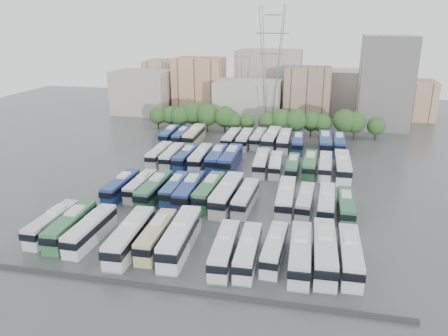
% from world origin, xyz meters
% --- Properties ---
extents(ground, '(220.00, 220.00, 0.00)m').
position_xyz_m(ground, '(0.00, 0.00, 0.00)').
color(ground, '#424447').
rests_on(ground, ground).
extents(parapet, '(56.00, 0.50, 0.50)m').
position_xyz_m(parapet, '(0.00, -33.00, 0.25)').
color(parapet, '#2D2D30').
rests_on(parapet, ground).
extents(tree_line, '(65.19, 7.72, 7.98)m').
position_xyz_m(tree_line, '(0.06, 42.12, 4.31)').
color(tree_line, black).
rests_on(tree_line, ground).
extents(city_buildings, '(102.00, 35.00, 20.00)m').
position_xyz_m(city_buildings, '(-7.46, 71.86, 7.87)').
color(city_buildings, '#9E998E').
rests_on(city_buildings, ground).
extents(apartment_tower, '(14.00, 14.00, 26.00)m').
position_xyz_m(apartment_tower, '(34.00, 58.00, 13.00)').
color(apartment_tower, silver).
rests_on(apartment_tower, ground).
extents(electricity_pylon, '(9.00, 6.91, 33.83)m').
position_xyz_m(electricity_pylon, '(2.00, 50.00, 18.66)').
color(electricity_pylon, slate).
rests_on(electricity_pylon, ground).
extents(bus_r0_s0, '(2.72, 11.54, 3.61)m').
position_xyz_m(bus_r0_s0, '(-21.56, -22.99, 1.77)').
color(bus_r0_s0, silver).
rests_on(bus_r0_s0, ground).
extents(bus_r0_s1, '(3.19, 12.30, 3.83)m').
position_xyz_m(bus_r0_s1, '(-18.32, -23.35, 1.88)').
color(bus_r0_s1, '#2F6E40').
rests_on(bus_r0_s1, ground).
extents(bus_r0_s2, '(2.69, 11.96, 3.75)m').
position_xyz_m(bus_r0_s2, '(-14.90, -23.81, 1.84)').
color(bus_r0_s2, silver).
rests_on(bus_r0_s2, ground).
extents(bus_r0_s4, '(3.49, 13.40, 4.17)m').
position_xyz_m(bus_r0_s4, '(-8.32, -24.82, 2.05)').
color(bus_r0_s4, silver).
rests_on(bus_r0_s4, ground).
extents(bus_r0_s5, '(2.92, 11.93, 3.72)m').
position_xyz_m(bus_r0_s5, '(-5.02, -23.34, 1.83)').
color(bus_r0_s5, '#C2B685').
rests_on(bus_r0_s5, ground).
extents(bus_r0_s6, '(3.57, 13.79, 4.29)m').
position_xyz_m(bus_r0_s6, '(-1.45, -23.60, 2.11)').
color(bus_r0_s6, silver).
rests_on(bus_r0_s6, ground).
extents(bus_r0_s8, '(3.20, 11.98, 3.72)m').
position_xyz_m(bus_r0_s8, '(5.14, -25.05, 1.83)').
color(bus_r0_s8, silver).
rests_on(bus_r0_s8, ground).
extents(bus_r0_s9, '(2.84, 11.58, 3.61)m').
position_xyz_m(bus_r0_s9, '(8.24, -24.82, 1.77)').
color(bus_r0_s9, silver).
rests_on(bus_r0_s9, ground).
extents(bus_r0_s10, '(2.81, 11.04, 3.44)m').
position_xyz_m(bus_r0_s10, '(11.53, -23.14, 1.69)').
color(bus_r0_s10, silver).
rests_on(bus_r0_s10, ground).
extents(bus_r0_s11, '(3.02, 12.53, 3.91)m').
position_xyz_m(bus_r0_s11, '(14.96, -24.10, 1.92)').
color(bus_r0_s11, silver).
rests_on(bus_r0_s11, ground).
extents(bus_r0_s12, '(3.29, 13.34, 4.16)m').
position_xyz_m(bus_r0_s12, '(18.02, -23.20, 2.04)').
color(bus_r0_s12, silver).
rests_on(bus_r0_s12, ground).
extents(bus_r0_s13, '(2.84, 12.24, 3.83)m').
position_xyz_m(bus_r0_s13, '(21.23, -23.17, 1.88)').
color(bus_r0_s13, silver).
rests_on(bus_r0_s13, ground).
extents(bus_r1_s1, '(2.76, 11.53, 3.60)m').
position_xyz_m(bus_r1_s1, '(-18.08, -6.91, 1.77)').
color(bus_r1_s1, navy).
rests_on(bus_r1_s1, ground).
extents(bus_r1_s2, '(2.44, 10.94, 3.43)m').
position_xyz_m(bus_r1_s2, '(-14.83, -5.65, 1.68)').
color(bus_r1_s2, silver).
rests_on(bus_r1_s2, ground).
extents(bus_r1_s3, '(2.96, 12.36, 3.86)m').
position_xyz_m(bus_r1_s3, '(-11.51, -7.30, 1.90)').
color(bus_r1_s3, '#2B6540').
rests_on(bus_r1_s3, ground).
extents(bus_r1_s4, '(2.65, 11.22, 3.51)m').
position_xyz_m(bus_r1_s4, '(-8.25, -5.78, 1.72)').
color(bus_r1_s4, navy).
rests_on(bus_r1_s4, ground).
extents(bus_r1_s5, '(3.03, 12.81, 4.00)m').
position_xyz_m(bus_r1_s5, '(-5.16, -6.70, 1.96)').
color(bus_r1_s5, navy).
rests_on(bus_r1_s5, ground).
extents(bus_r1_s6, '(3.24, 12.59, 3.92)m').
position_xyz_m(bus_r1_s6, '(-1.81, -6.00, 1.92)').
color(bus_r1_s6, '#2E6B3F').
rests_on(bus_r1_s6, ground).
extents(bus_r1_s7, '(3.52, 13.74, 4.28)m').
position_xyz_m(bus_r1_s7, '(1.59, -7.08, 2.10)').
color(bus_r1_s7, silver).
rests_on(bus_r1_s7, ground).
extents(bus_r1_s8, '(3.12, 11.79, 3.66)m').
position_xyz_m(bus_r1_s8, '(4.91, -7.25, 1.80)').
color(bus_r1_s8, silver).
rests_on(bus_r1_s8, ground).
extents(bus_r1_s10, '(2.99, 12.71, 3.97)m').
position_xyz_m(bus_r1_s10, '(11.57, -6.10, 1.95)').
color(bus_r1_s10, silver).
rests_on(bus_r1_s10, ground).
extents(bus_r1_s11, '(2.95, 11.23, 3.49)m').
position_xyz_m(bus_r1_s11, '(14.85, -6.44, 1.71)').
color(bus_r1_s11, silver).
rests_on(bus_r1_s11, ground).
extents(bus_r1_s12, '(2.97, 11.92, 3.72)m').
position_xyz_m(bus_r1_s12, '(18.29, -6.74, 1.82)').
color(bus_r1_s12, silver).
rests_on(bus_r1_s12, ground).
extents(bus_r1_s13, '(2.56, 11.17, 3.50)m').
position_xyz_m(bus_r1_s13, '(21.39, -7.09, 1.72)').
color(bus_r1_s13, '#2B6640').
rests_on(bus_r1_s13, ground).
extents(bus_r2_s1, '(2.61, 11.58, 3.63)m').
position_xyz_m(bus_r2_s1, '(-18.17, 13.08, 1.78)').
color(bus_r2_s1, silver).
rests_on(bus_r2_s1, ground).
extents(bus_r2_s2, '(2.82, 11.67, 3.64)m').
position_xyz_m(bus_r2_s2, '(-14.95, 12.51, 1.79)').
color(bus_r2_s2, silver).
rests_on(bus_r2_s2, ground).
extents(bus_r2_s3, '(2.99, 11.93, 3.72)m').
position_xyz_m(bus_r2_s3, '(-11.60, 12.09, 1.82)').
color(bus_r2_s3, navy).
rests_on(bus_r2_s3, ground).
extents(bus_r2_s4, '(2.90, 12.38, 3.87)m').
position_xyz_m(bus_r2_s4, '(-8.39, 12.33, 1.90)').
color(bus_r2_s4, silver).
rests_on(bus_r2_s4, ground).
extents(bus_r2_s5, '(3.05, 12.69, 3.96)m').
position_xyz_m(bus_r2_s5, '(-4.82, 12.57, 1.94)').
color(bus_r2_s5, navy).
rests_on(bus_r2_s5, ground).
extents(bus_r2_s6, '(2.99, 13.14, 4.11)m').
position_xyz_m(bus_r2_s6, '(-1.74, 12.36, 2.02)').
color(bus_r2_s6, navy).
rests_on(bus_r2_s6, ground).
extents(bus_r2_s8, '(3.14, 12.10, 3.77)m').
position_xyz_m(bus_r2_s8, '(4.92, 11.86, 1.85)').
color(bus_r2_s8, silver).
rests_on(bus_r2_s8, ground).
extents(bus_r2_s9, '(2.90, 11.08, 3.44)m').
position_xyz_m(bus_r2_s9, '(8.01, 11.67, 1.69)').
color(bus_r2_s9, white).
rests_on(bus_r2_s9, ground).
extents(bus_r2_s10, '(2.45, 11.02, 3.46)m').
position_xyz_m(bus_r2_s10, '(11.55, 11.03, 1.70)').
color(bus_r2_s10, '#2B653F').
rests_on(bus_r2_s10, ground).
extents(bus_r2_s11, '(2.90, 11.96, 3.73)m').
position_xyz_m(bus_r2_s11, '(15.00, 12.95, 1.83)').
color(bus_r2_s11, '#307040').
rests_on(bus_r2_s11, ground).
extents(bus_r2_s12, '(2.82, 11.75, 3.67)m').
position_xyz_m(bus_r2_s12, '(18.09, 12.87, 1.80)').
color(bus_r2_s12, silver).
rests_on(bus_r2_s12, ground).
extents(bus_r2_s13, '(3.12, 13.55, 4.24)m').
position_xyz_m(bus_r2_s13, '(21.51, 12.29, 2.08)').
color(bus_r2_s13, silver).
rests_on(bus_r2_s13, ground).
extents(bus_r3_s0, '(2.85, 11.45, 3.57)m').
position_xyz_m(bus_r3_s0, '(-21.62, 29.95, 1.75)').
color(bus_r3_s0, navy).
rests_on(bus_r3_s0, ground).
extents(bus_r3_s1, '(2.77, 11.27, 3.51)m').
position_xyz_m(bus_r3_s1, '(-18.12, 29.37, 1.73)').
color(bus_r3_s1, navy).
rests_on(bus_r3_s1, ground).
extents(bus_r3_s2, '(3.13, 13.17, 4.11)m').
position_xyz_m(bus_r3_s2, '(-14.79, 29.43, 2.02)').
color(bus_r3_s2, beige).
rests_on(bus_r3_s2, ground).
extents(bus_r3_s5, '(2.92, 12.16, 3.80)m').
position_xyz_m(bus_r3_s5, '(-4.97, 28.94, 1.86)').
color(bus_r3_s5, silver).
rests_on(bus_r3_s5, ground).
extents(bus_r3_s6, '(2.66, 12.10, 3.79)m').
position_xyz_m(bus_r3_s6, '(-1.60, 29.30, 1.86)').
color(bus_r3_s6, silver).
rests_on(bus_r3_s6, ground).
extents(bus_r3_s7, '(3.01, 11.81, 3.68)m').
position_xyz_m(bus_r3_s7, '(1.60, 31.26, 1.80)').
color(bus_r3_s7, silver).
rests_on(bus_r3_s7, ground).
extents(bus_r3_s8, '(3.62, 13.73, 4.27)m').
position_xyz_m(bus_r3_s8, '(4.96, 30.34, 2.09)').
color(bus_r3_s8, silver).
rests_on(bus_r3_s8, ground).
extents(bus_r3_s9, '(2.97, 13.01, 4.07)m').
position_xyz_m(bus_r3_s9, '(8.16, 29.83, 2.00)').
color(bus_r3_s9, silver).
rests_on(bus_r3_s9, ground).
extents(bus_r3_s10, '(2.80, 11.76, 3.67)m').
position_xyz_m(bus_r3_s10, '(11.61, 29.06, 1.80)').
color(bus_r3_s10, navy).
rests_on(bus_r3_s10, ground).
extents(bus_r3_s12, '(3.24, 13.26, 4.14)m').
position_xyz_m(bus_r3_s12, '(17.99, 29.73, 2.03)').
color(bus_r3_s12, navy).
rests_on(bus_r3_s12, ground).
extents(bus_r3_s13, '(2.70, 12.17, 3.81)m').
position_xyz_m(bus_r3_s13, '(21.32, 30.50, 1.87)').
color(bus_r3_s13, navy).
rests_on(bus_r3_s13, ground).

